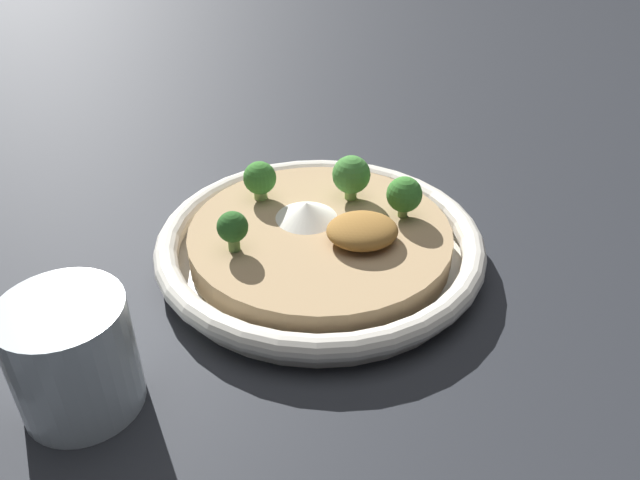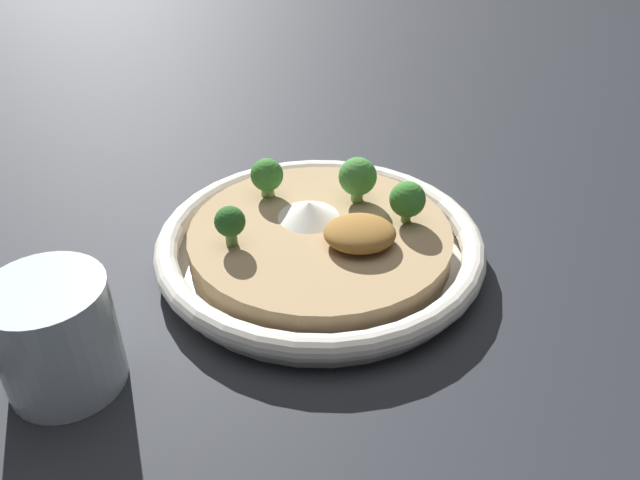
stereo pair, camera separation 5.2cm
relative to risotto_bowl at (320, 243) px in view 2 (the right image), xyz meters
The scene contains 9 objects.
ground_plane 0.02m from the risotto_bowl, ahead, with size 6.00×6.00×0.00m, color #23262B.
risotto_bowl is the anchor object (origin of this frame).
cheese_sprinkle 0.03m from the risotto_bowl, 113.66° to the left, with size 0.06×0.06×0.02m.
crispy_onion_garnish 0.05m from the risotto_bowl, 38.26° to the right, with size 0.06×0.06×0.02m.
broccoli_back_left 0.09m from the risotto_bowl, 126.43° to the left, with size 0.03×0.03×0.04m.
broccoli_back 0.07m from the risotto_bowl, 51.07° to the left, with size 0.04×0.04×0.04m.
broccoli_back_right 0.09m from the risotto_bowl, ahead, with size 0.03×0.03×0.04m.
broccoli_left 0.09m from the risotto_bowl, 166.22° to the right, with size 0.03×0.03×0.04m.
drinking_glass 0.24m from the risotto_bowl, 144.70° to the right, with size 0.08×0.08×0.09m.
Camera 2 is at (-0.03, -0.46, 0.34)m, focal length 35.00 mm.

